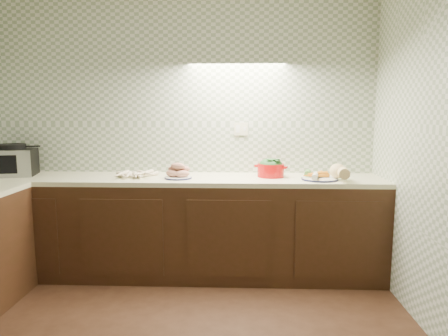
{
  "coord_description": "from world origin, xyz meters",
  "views": [
    {
      "loc": [
        0.53,
        -2.01,
        1.48
      ],
      "look_at": [
        0.41,
        1.25,
        1.02
      ],
      "focal_mm": 32.0,
      "sensor_mm": 36.0,
      "label": 1
    }
  ],
  "objects_px": {
    "onion_bowl": "(177,171)",
    "sweet_potato_plate": "(178,173)",
    "toaster_oven": "(11,161)",
    "parsnip_pile": "(137,175)",
    "veg_plate": "(328,174)",
    "dutch_oven": "(271,168)"
  },
  "relations": [
    {
      "from": "onion_bowl",
      "to": "sweet_potato_plate",
      "type": "bearing_deg",
      "value": -78.71
    },
    {
      "from": "toaster_oven",
      "to": "onion_bowl",
      "type": "xyz_separation_m",
      "value": [
        1.51,
        0.09,
        -0.1
      ]
    },
    {
      "from": "toaster_oven",
      "to": "onion_bowl",
      "type": "distance_m",
      "value": 1.52
    },
    {
      "from": "toaster_oven",
      "to": "sweet_potato_plate",
      "type": "bearing_deg",
      "value": -17.41
    },
    {
      "from": "toaster_oven",
      "to": "parsnip_pile",
      "type": "height_order",
      "value": "toaster_oven"
    },
    {
      "from": "sweet_potato_plate",
      "to": "veg_plate",
      "type": "xyz_separation_m",
      "value": [
        1.3,
        -0.03,
        0.0
      ]
    },
    {
      "from": "dutch_oven",
      "to": "veg_plate",
      "type": "relative_size",
      "value": 0.78
    },
    {
      "from": "parsnip_pile",
      "to": "veg_plate",
      "type": "distance_m",
      "value": 1.66
    },
    {
      "from": "toaster_oven",
      "to": "parsnip_pile",
      "type": "relative_size",
      "value": 1.2
    },
    {
      "from": "toaster_oven",
      "to": "veg_plate",
      "type": "relative_size",
      "value": 1.16
    },
    {
      "from": "toaster_oven",
      "to": "dutch_oven",
      "type": "bearing_deg",
      "value": -13.25
    },
    {
      "from": "parsnip_pile",
      "to": "veg_plate",
      "type": "height_order",
      "value": "veg_plate"
    },
    {
      "from": "dutch_oven",
      "to": "onion_bowl",
      "type": "bearing_deg",
      "value": -159.86
    },
    {
      "from": "parsnip_pile",
      "to": "sweet_potato_plate",
      "type": "distance_m",
      "value": 0.37
    },
    {
      "from": "sweet_potato_plate",
      "to": "onion_bowl",
      "type": "height_order",
      "value": "sweet_potato_plate"
    },
    {
      "from": "veg_plate",
      "to": "sweet_potato_plate",
      "type": "bearing_deg",
      "value": 178.84
    },
    {
      "from": "toaster_oven",
      "to": "sweet_potato_plate",
      "type": "height_order",
      "value": "toaster_oven"
    },
    {
      "from": "sweet_potato_plate",
      "to": "veg_plate",
      "type": "relative_size",
      "value": 0.6
    },
    {
      "from": "toaster_oven",
      "to": "onion_bowl",
      "type": "height_order",
      "value": "toaster_oven"
    },
    {
      "from": "parsnip_pile",
      "to": "onion_bowl",
      "type": "xyz_separation_m",
      "value": [
        0.33,
        0.18,
        0.01
      ]
    },
    {
      "from": "parsnip_pile",
      "to": "dutch_oven",
      "type": "bearing_deg",
      "value": 5.35
    },
    {
      "from": "toaster_oven",
      "to": "onion_bowl",
      "type": "relative_size",
      "value": 3.31
    }
  ]
}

